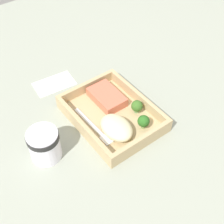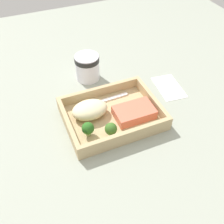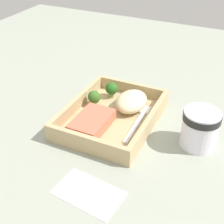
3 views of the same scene
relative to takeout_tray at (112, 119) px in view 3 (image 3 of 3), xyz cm
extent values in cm
cube|color=#949C8C|center=(0.00, 0.00, -1.60)|extent=(160.00, 160.00, 2.00)
cube|color=tan|center=(0.00, 0.00, 0.00)|extent=(26.74, 20.45, 1.20)
cube|color=tan|center=(0.00, -9.62, 2.19)|extent=(26.74, 1.20, 3.19)
cube|color=tan|center=(0.00, 9.62, 2.19)|extent=(26.74, 1.20, 3.19)
cube|color=tan|center=(-12.77, 0.00, 2.19)|extent=(1.20, 18.05, 3.19)
cube|color=tan|center=(12.77, 0.00, 2.19)|extent=(1.20, 18.05, 3.19)
cube|color=#DD6A4E|center=(-5.75, 2.44, 1.98)|extent=(11.22, 7.28, 2.76)
ellipsoid|color=beige|center=(5.63, -2.76, 2.67)|extent=(10.25, 7.43, 4.14)
cylinder|color=#81975A|center=(8.53, 4.14, 1.45)|extent=(1.26, 1.26, 1.71)
sphere|color=#29611E|center=(8.53, 4.14, 3.22)|extent=(3.31, 3.31, 3.31)
cylinder|color=#749A5C|center=(3.04, 6.46, 1.36)|extent=(1.25, 1.25, 1.52)
sphere|color=#3A6724|center=(3.04, 6.46, 3.02)|extent=(3.29, 3.29, 3.29)
cube|color=white|center=(-1.80, -6.70, 0.82)|extent=(12.43, 1.52, 0.44)
cube|color=white|center=(6.10, -6.43, 0.82)|extent=(3.47, 2.31, 0.44)
cylinder|color=white|center=(0.44, -20.93, 3.73)|extent=(7.80, 7.80, 8.65)
cylinder|color=black|center=(0.44, -20.93, 6.87)|extent=(8.04, 8.04, 1.56)
cube|color=white|center=(-22.66, -5.85, -0.48)|extent=(8.87, 13.24, 0.24)
camera|label=1|loc=(47.03, -35.32, 65.98)|focal=50.00mm
camera|label=2|loc=(20.32, 48.25, 54.04)|focal=42.00mm
camera|label=3|loc=(-56.56, -26.63, 44.19)|focal=50.00mm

